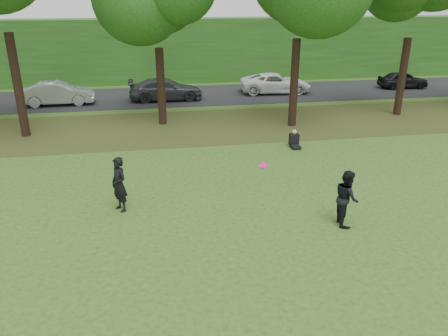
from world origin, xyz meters
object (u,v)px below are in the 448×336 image
(seated_person, at_px, (294,141))
(frisbee, at_px, (263,166))
(player_right, at_px, (347,198))
(player_left, at_px, (119,184))

(seated_person, bearing_deg, frisbee, -115.02)
(frisbee, distance_m, seated_person, 7.71)
(player_right, distance_m, seated_person, 7.46)
(player_left, bearing_deg, seated_person, 90.42)
(player_right, xyz_separation_m, frisbee, (-2.51, 0.63, 0.99))
(player_left, bearing_deg, frisbee, 37.50)
(player_right, relative_size, seated_person, 2.14)
(player_right, height_order, frisbee, frisbee)
(frisbee, bearing_deg, seated_person, 63.74)
(player_left, relative_size, frisbee, 5.00)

